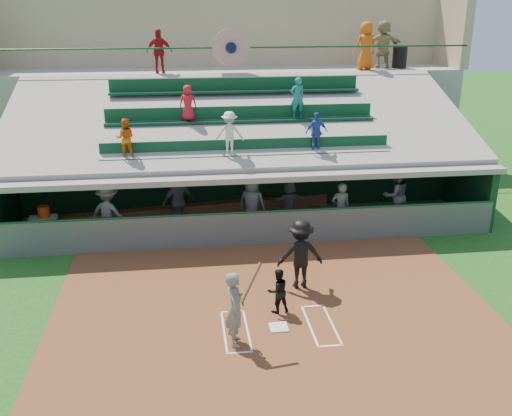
{
  "coord_description": "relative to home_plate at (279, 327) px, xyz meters",
  "views": [
    {
      "loc": [
        -2.05,
        -11.59,
        7.28
      ],
      "look_at": [
        -0.09,
        3.5,
        1.8
      ],
      "focal_mm": 40.0,
      "sensor_mm": 36.0,
      "label": 1
    }
  ],
  "objects": [
    {
      "name": "dugout_player_e",
      "position": [
        3.0,
        5.6,
        0.87
      ],
      "size": [
        0.63,
        0.42,
        1.74
      ],
      "primitive_type": "imported",
      "rotation": [
        0.0,
        0.0,
        3.14
      ],
      "color": "#585A55",
      "rests_on": "dugout_floor"
    },
    {
      "name": "white_table",
      "position": [
        -6.65,
        6.22,
        0.38
      ],
      "size": [
        0.93,
        0.73,
        0.76
      ],
      "primitive_type": "cube",
      "rotation": [
        0.0,
        0.0,
        0.1
      ],
      "color": "silver",
      "rests_on": "dugout_floor"
    },
    {
      "name": "ground",
      "position": [
        0.0,
        0.0,
        -0.04
      ],
      "size": [
        100.0,
        100.0,
        0.0
      ],
      "primitive_type": "plane",
      "color": "#1B4E16",
      "rests_on": "ground"
    },
    {
      "name": "dugout_player_f",
      "position": [
        5.12,
        6.26,
        1.0
      ],
      "size": [
        1.1,
        0.94,
        1.99
      ],
      "primitive_type": "imported",
      "rotation": [
        0.0,
        0.0,
        3.36
      ],
      "color": "#595C57",
      "rests_on": "dugout_floor"
    },
    {
      "name": "home_plate",
      "position": [
        0.0,
        0.0,
        0.0
      ],
      "size": [
        0.43,
        0.43,
        0.03
      ],
      "primitive_type": "cube",
      "color": "white",
      "rests_on": "dirt_slab"
    },
    {
      "name": "trash_bin",
      "position": [
        7.46,
        12.97,
        5.03
      ],
      "size": [
        0.62,
        0.62,
        0.93
      ],
      "primitive_type": "cylinder",
      "color": "black",
      "rests_on": "concourse_slab"
    },
    {
      "name": "dugout_bench",
      "position": [
        0.15,
        8.13,
        0.22
      ],
      "size": [
        14.05,
        2.51,
        0.42
      ],
      "primitive_type": "cube",
      "rotation": [
        0.0,
        0.0,
        0.15
      ],
      "color": "#905A34",
      "rests_on": "dugout_floor"
    },
    {
      "name": "dirt_slab",
      "position": [
        0.0,
        0.5,
        -0.03
      ],
      "size": [
        11.0,
        9.0,
        0.02
      ],
      "primitive_type": "cube",
      "color": "brown",
      "rests_on": "ground"
    },
    {
      "name": "home_umpire",
      "position": [
        0.91,
        2.02,
        0.94
      ],
      "size": [
        1.25,
        0.74,
        1.91
      ],
      "primitive_type": "imported",
      "rotation": [
        0.0,
        0.0,
        3.16
      ],
      "color": "black",
      "rests_on": "dirt_slab"
    },
    {
      "name": "batters_box_chalk",
      "position": [
        0.0,
        0.0,
        -0.01
      ],
      "size": [
        2.65,
        1.85,
        0.01
      ],
      "color": "silver",
      "rests_on": "dirt_slab"
    },
    {
      "name": "concourse_staff_c",
      "position": [
        6.69,
        13.06,
        5.57
      ],
      "size": [
        1.94,
        0.88,
        2.02
      ],
      "primitive_type": "imported",
      "rotation": [
        0.0,
        0.0,
        3.3
      ],
      "color": "tan",
      "rests_on": "concourse_slab"
    },
    {
      "name": "concourse_staff_b",
      "position": [
        5.73,
        12.46,
        5.56
      ],
      "size": [
        1.08,
        0.82,
        1.98
      ],
      "primitive_type": "imported",
      "rotation": [
        0.0,
        0.0,
        3.35
      ],
      "color": "#D7500C",
      "rests_on": "concourse_slab"
    },
    {
      "name": "dugout_player_c",
      "position": [
        0.12,
        6.14,
        0.97
      ],
      "size": [
        1.12,
        0.99,
        1.92
      ],
      "primitive_type": "imported",
      "rotation": [
        0.0,
        0.0,
        2.64
      ],
      "color": "#5A5D58",
      "rests_on": "dugout_floor"
    },
    {
      "name": "dugout_player_a",
      "position": [
        -4.52,
        5.9,
        0.95
      ],
      "size": [
        1.4,
        1.14,
        1.89
      ],
      "primitive_type": "imported",
      "rotation": [
        0.0,
        0.0,
        2.72
      ],
      "color": "#5E605B",
      "rests_on": "dugout_floor"
    },
    {
      "name": "catcher",
      "position": [
        0.1,
        0.76,
        0.56
      ],
      "size": [
        0.66,
        0.57,
        1.15
      ],
      "primitive_type": "imported",
      "rotation": [
        0.0,
        0.0,
        3.42
      ],
      "color": "black",
      "rests_on": "dirt_slab"
    },
    {
      "name": "batter_at_plate",
      "position": [
        -1.08,
        -0.5,
        0.87
      ],
      "size": [
        0.85,
        0.75,
        1.95
      ],
      "color": "#60635D",
      "rests_on": "dirt_slab"
    },
    {
      "name": "grandstand",
      "position": [
        -0.0,
        10.51,
        2.23
      ],
      "size": [
        20.4,
        10.4,
        7.8
      ],
      "color": "#535953",
      "rests_on": "ground"
    },
    {
      "name": "dugout_player_d",
      "position": [
        1.48,
        6.65,
        0.78
      ],
      "size": [
        1.46,
        0.54,
        1.55
      ],
      "primitive_type": "imported",
      "rotation": [
        0.0,
        0.0,
        3.2
      ],
      "color": "#595C56",
      "rests_on": "dugout_floor"
    },
    {
      "name": "water_cooler",
      "position": [
        -6.6,
        6.28,
        0.95
      ],
      "size": [
        0.36,
        0.36,
        0.36
      ],
      "primitive_type": "cylinder",
      "color": "#DA480C",
      "rests_on": "white_table"
    },
    {
      "name": "concourse_staff_a",
      "position": [
        -2.85,
        12.3,
        5.43
      ],
      "size": [
        1.06,
        0.53,
        1.73
      ],
      "primitive_type": "imported",
      "rotation": [
        0.0,
        0.0,
        3.03
      ],
      "color": "#AB1317",
      "rests_on": "concourse_slab"
    },
    {
      "name": "dugout_floor",
      "position": [
        0.0,
        6.75,
        -0.02
      ],
      "size": [
        16.0,
        3.5,
        0.04
      ],
      "primitive_type": "cube",
      "color": "gray",
      "rests_on": "ground"
    },
    {
      "name": "dugout_player_b",
      "position": [
        -2.31,
        6.65,
        0.97
      ],
      "size": [
        1.22,
        0.89,
        1.93
      ],
      "primitive_type": "imported",
      "rotation": [
        0.0,
        0.0,
        3.56
      ],
      "color": "#555752",
      "rests_on": "dugout_floor"
    },
    {
      "name": "concourse_slab",
      "position": [
        0.0,
        13.5,
        2.26
      ],
      "size": [
        20.0,
        3.0,
        4.6
      ],
      "primitive_type": "cube",
      "color": "gray",
      "rests_on": "ground"
    }
  ]
}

